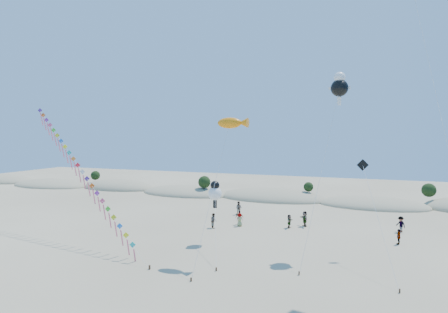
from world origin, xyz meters
TOP-DOWN VIEW (x-y plane):
  - dune_ridge at (1.06, 45.14)m, footprint 145.30×11.49m
  - kite_train at (-13.95, 14.23)m, footprint 22.60×10.66m
  - fish_kite at (3.38, 14.08)m, footprint 2.82×7.16m
  - cartoon_kite_low at (0.29, 17.56)m, footprint 3.80×8.18m
  - cartoon_kite_high at (12.09, 19.76)m, footprint 3.37×9.06m
  - dark_kite at (14.91, 17.07)m, footprint 3.16×8.54m
  - beachgoers at (7.98, 26.41)m, footprint 26.14×8.76m

SIDE VIEW (x-z plane):
  - dune_ridge at x=1.06m, z-range -2.67..2.90m
  - beachgoers at x=7.98m, z-range -0.06..1.79m
  - cartoon_kite_low at x=0.29m, z-range 2.03..8.37m
  - dark_kite at x=14.91m, z-range 1.95..10.75m
  - kite_train at x=-13.95m, z-range 0.06..15.04m
  - fish_kite at x=3.38m, z-range 5.75..18.32m
  - cartoon_kite_high at x=12.09m, z-range 7.13..24.06m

